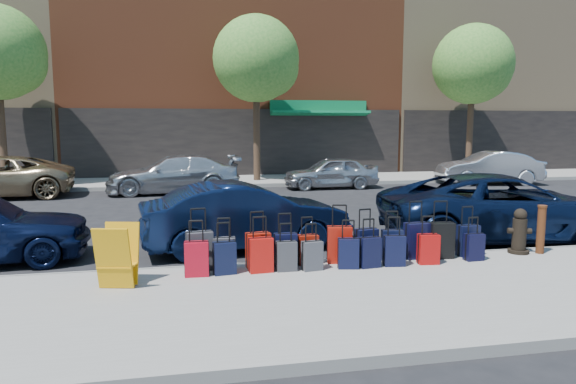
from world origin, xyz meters
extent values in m
plane|color=black|center=(0.00, 0.00, 0.00)|extent=(120.00, 120.00, 0.00)
cube|color=gray|center=(0.00, -6.50, 0.07)|extent=(60.00, 4.00, 0.15)
cube|color=gray|center=(0.00, 10.00, 0.07)|extent=(60.00, 4.00, 0.15)
cube|color=gray|center=(0.00, -4.48, 0.07)|extent=(60.00, 0.08, 0.15)
cube|color=gray|center=(0.00, 7.98, 0.07)|extent=(60.00, 0.08, 0.15)
cube|color=black|center=(0.00, 11.95, 1.70)|extent=(16.66, 0.15, 3.40)
cube|color=#0B693C|center=(4.00, 11.60, 3.20)|extent=(5.00, 0.91, 0.27)
cube|color=#0B693C|center=(4.00, 11.90, 3.55)|extent=(5.00, 0.10, 0.60)
cube|color=#99805E|center=(16.00, 18.00, 9.00)|extent=(15.00, 12.00, 18.00)
cube|color=black|center=(16.00, 11.95, 1.70)|extent=(14.70, 0.15, 3.40)
cylinder|color=black|center=(-10.00, 9.50, 2.55)|extent=(0.30, 0.30, 4.80)
sphere|color=#317426|center=(-9.40, 9.50, 5.14)|extent=(2.58, 2.58, 2.58)
cylinder|color=black|center=(0.50, 9.50, 2.55)|extent=(0.30, 0.30, 4.80)
sphere|color=#317426|center=(0.50, 9.50, 5.52)|extent=(3.80, 3.80, 3.80)
sphere|color=#317426|center=(1.10, 9.50, 5.14)|extent=(2.58, 2.58, 2.58)
cylinder|color=black|center=(11.00, 9.50, 2.55)|extent=(0.30, 0.30, 4.80)
sphere|color=#317426|center=(11.00, 9.50, 5.52)|extent=(3.80, 3.80, 3.80)
sphere|color=#317426|center=(11.60, 9.50, 5.14)|extent=(2.58, 2.58, 2.58)
cube|color=#3B3A3F|center=(-2.46, -4.75, 0.48)|extent=(0.47, 0.31, 0.67)
cylinder|color=black|center=(-2.46, -4.75, 1.20)|extent=(0.25, 0.07, 0.03)
cube|color=#3F3F44|center=(-2.04, -4.80, 0.43)|extent=(0.38, 0.22, 0.56)
cylinder|color=black|center=(-2.04, -4.80, 1.03)|extent=(0.21, 0.04, 0.03)
cube|color=#A0190A|center=(-1.45, -4.80, 0.46)|extent=(0.44, 0.29, 0.62)
cylinder|color=black|center=(-1.45, -4.80, 1.12)|extent=(0.23, 0.07, 0.03)
cube|color=black|center=(-0.97, -4.82, 0.44)|extent=(0.39, 0.22, 0.59)
cylinder|color=black|center=(-0.97, -4.82, 1.08)|extent=(0.22, 0.03, 0.03)
cube|color=maroon|center=(-0.56, -4.77, 0.42)|extent=(0.37, 0.22, 0.53)
cylinder|color=black|center=(-0.56, -4.77, 0.99)|extent=(0.20, 0.05, 0.03)
cube|color=#A3150A|center=(0.03, -4.77, 0.48)|extent=(0.48, 0.32, 0.66)
cylinder|color=black|center=(0.03, -4.77, 1.19)|extent=(0.25, 0.08, 0.03)
cube|color=black|center=(0.54, -4.78, 0.45)|extent=(0.44, 0.29, 0.60)
cylinder|color=black|center=(0.54, -4.78, 1.10)|extent=(0.23, 0.07, 0.03)
cube|color=black|center=(1.03, -4.81, 0.43)|extent=(0.41, 0.27, 0.57)
cylinder|color=black|center=(1.03, -4.81, 1.05)|extent=(0.21, 0.06, 0.03)
cube|color=black|center=(1.54, -4.75, 0.48)|extent=(0.46, 0.28, 0.67)
cylinder|color=black|center=(1.54, -4.75, 1.21)|extent=(0.25, 0.05, 0.03)
cube|color=black|center=(1.99, -4.83, 0.49)|extent=(0.46, 0.27, 0.67)
cylinder|color=black|center=(1.99, -4.83, 1.21)|extent=(0.25, 0.05, 0.03)
cube|color=black|center=(2.58, -4.78, 0.45)|extent=(0.40, 0.23, 0.59)
cylinder|color=black|center=(2.58, -4.78, 1.08)|extent=(0.22, 0.04, 0.03)
cube|color=#A90A1C|center=(-2.52, -5.10, 0.44)|extent=(0.40, 0.24, 0.57)
cylinder|color=black|center=(-2.52, -5.10, 1.06)|extent=(0.22, 0.04, 0.03)
cube|color=black|center=(-2.06, -5.09, 0.42)|extent=(0.39, 0.26, 0.54)
cylinder|color=black|center=(-2.06, -5.09, 1.01)|extent=(0.21, 0.06, 0.03)
cube|color=#B4100B|center=(-1.45, -5.08, 0.44)|extent=(0.42, 0.26, 0.59)
cylinder|color=black|center=(-1.45, -5.08, 1.08)|extent=(0.23, 0.05, 0.03)
cube|color=#353539|center=(-1.01, -5.10, 0.40)|extent=(0.35, 0.20, 0.51)
cylinder|color=black|center=(-1.01, -5.10, 0.96)|extent=(0.19, 0.03, 0.03)
cube|color=#3F3F45|center=(-0.57, -5.14, 0.40)|extent=(0.37, 0.25, 0.50)
cylinder|color=black|center=(-0.57, -5.14, 0.95)|extent=(0.19, 0.06, 0.03)
cube|color=black|center=(0.07, -5.15, 0.41)|extent=(0.39, 0.27, 0.52)
cylinder|color=black|center=(0.07, -5.15, 0.98)|extent=(0.20, 0.07, 0.03)
cube|color=black|center=(0.46, -5.17, 0.42)|extent=(0.38, 0.25, 0.53)
cylinder|color=black|center=(0.46, -5.17, 1.00)|extent=(0.20, 0.05, 0.03)
cube|color=black|center=(0.92, -5.16, 0.42)|extent=(0.39, 0.26, 0.54)
cylinder|color=black|center=(0.92, -5.16, 1.01)|extent=(0.21, 0.06, 0.03)
cube|color=#A70B0A|center=(1.57, -5.16, 0.42)|extent=(0.39, 0.25, 0.54)
cylinder|color=black|center=(1.57, -5.16, 1.00)|extent=(0.21, 0.06, 0.03)
cube|color=black|center=(2.51, -5.11, 0.40)|extent=(0.35, 0.21, 0.50)
cylinder|color=black|center=(2.51, -5.11, 0.94)|extent=(0.19, 0.04, 0.03)
cylinder|color=black|center=(3.66, -4.79, 0.18)|extent=(0.40, 0.40, 0.07)
cylinder|color=black|center=(3.66, -4.79, 0.52)|extent=(0.26, 0.26, 0.61)
sphere|color=black|center=(3.66, -4.79, 0.91)|extent=(0.24, 0.24, 0.24)
cylinder|color=black|center=(3.66, -4.79, 0.59)|extent=(0.45, 0.24, 0.11)
cylinder|color=#38190C|center=(4.06, -4.89, 0.61)|extent=(0.15, 0.15, 0.92)
cylinder|color=#38190C|center=(4.06, -4.89, 1.07)|extent=(0.17, 0.17, 0.04)
cube|color=orange|center=(-3.76, -5.63, 0.64)|extent=(0.58, 0.36, 0.96)
cube|color=orange|center=(-3.68, -5.28, 0.64)|extent=(0.58, 0.36, 0.96)
cube|color=orange|center=(-3.72, -5.45, 0.49)|extent=(0.60, 0.46, 0.02)
imported|color=#0C1836|center=(-1.45, -2.84, 0.71)|extent=(4.51, 2.10, 1.43)
imported|color=#0C1836|center=(4.41, -3.08, 0.76)|extent=(5.73, 3.09, 1.53)
imported|color=silver|center=(-3.12, 6.71, 0.73)|extent=(5.12, 2.21, 1.47)
imported|color=#B5B7BC|center=(3.25, 7.01, 0.66)|extent=(3.90, 1.57, 1.33)
imported|color=silver|center=(10.52, 6.98, 0.74)|extent=(4.64, 2.15, 1.47)
camera|label=1|loc=(-2.66, -13.48, 2.63)|focal=32.00mm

